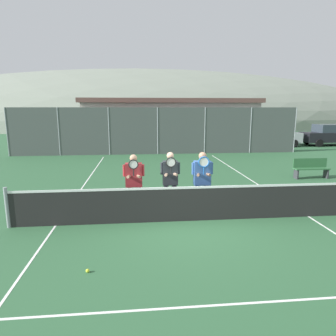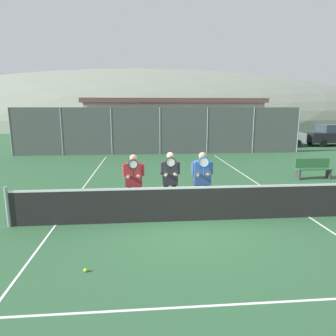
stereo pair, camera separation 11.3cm
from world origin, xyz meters
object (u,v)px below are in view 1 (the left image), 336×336
object	(u,v)px
player_leftmost	(134,180)
player_center_right	(202,177)
player_center_left	(170,178)
bench_courtside	(311,168)
car_far_left	(87,138)
car_left_of_center	(151,136)
car_right_of_center	(272,135)
tennis_ball_on_court	(88,271)
car_center	(214,136)
car_far_right	(332,135)

from	to	relation	value
player_leftmost	player_center_right	xyz separation A→B (m)	(1.89, -0.10, 0.05)
player_center_left	bench_courtside	world-z (taller)	player_center_left
player_leftmost	car_far_left	world-z (taller)	player_leftmost
player_center_left	car_left_of_center	bearing A→B (deg)	89.62
car_right_of_center	tennis_ball_on_court	world-z (taller)	car_right_of_center
tennis_ball_on_court	car_far_left	bearing A→B (deg)	99.16
car_left_of_center	bench_courtside	size ratio (longest dim) A/B	2.81
player_leftmost	car_left_of_center	distance (m)	14.33
player_center_left	car_center	size ratio (longest dim) A/B	0.40
player_leftmost	car_far_right	bearing A→B (deg)	43.13
car_far_left	car_left_of_center	bearing A→B (deg)	0.90
car_left_of_center	car_center	bearing A→B (deg)	4.55
car_right_of_center	car_far_right	xyz separation A→B (m)	(4.97, -0.03, -0.01)
player_leftmost	car_far_left	xyz separation A→B (m)	(-3.59, 14.21, -0.16)
player_center_left	car_center	world-z (taller)	player_center_left
player_center_right	player_center_left	bearing A→B (deg)	172.84
tennis_ball_on_court	car_left_of_center	bearing A→B (deg)	83.61
player_leftmost	car_left_of_center	bearing A→B (deg)	85.57
car_center	bench_courtside	world-z (taller)	car_center
car_left_of_center	tennis_ball_on_court	xyz separation A→B (m)	(-1.93, -17.24, -0.89)
car_far_left	car_right_of_center	world-z (taller)	car_right_of_center
car_right_of_center	tennis_ball_on_court	size ratio (longest dim) A/B	60.49
car_right_of_center	car_far_right	bearing A→B (deg)	-0.37
bench_courtside	tennis_ball_on_court	size ratio (longest dim) A/B	22.20
car_far_right	bench_courtside	world-z (taller)	car_far_right
car_left_of_center	car_right_of_center	xyz separation A→B (m)	(9.63, 0.45, -0.04)
car_far_left	car_far_right	xyz separation A→B (m)	(19.29, 0.49, 0.01)
player_leftmost	player_center_right	size ratio (longest dim) A/B	0.97
player_leftmost	car_far_left	bearing A→B (deg)	104.19
car_left_of_center	car_far_right	bearing A→B (deg)	1.65
car_right_of_center	bench_courtside	xyz separation A→B (m)	(-3.25, -10.92, -0.43)
car_center	player_leftmost	bearing A→B (deg)	-112.09
player_leftmost	car_center	distance (m)	15.83
car_center	bench_courtside	bearing A→B (deg)	-81.97
player_leftmost	car_far_right	size ratio (longest dim) A/B	0.36
player_leftmost	car_right_of_center	bearing A→B (deg)	53.94
player_center_left	car_far_left	bearing A→B (deg)	107.97
car_left_of_center	car_right_of_center	size ratio (longest dim) A/B	1.03
car_far_left	bench_courtside	size ratio (longest dim) A/B	2.71
car_far_left	car_center	size ratio (longest dim) A/B	0.93
car_left_of_center	car_center	world-z (taller)	car_left_of_center
car_far_left	tennis_ball_on_court	size ratio (longest dim) A/B	60.18
car_center	bench_courtside	size ratio (longest dim) A/B	2.91
car_center	car_far_left	bearing A→B (deg)	-177.24
player_center_right	bench_courtside	distance (m)	6.85
player_leftmost	player_center_left	bearing A→B (deg)	0.57
tennis_ball_on_court	car_center	bearing A→B (deg)	68.97
player_leftmost	tennis_ball_on_court	distance (m)	3.23
player_center_left	tennis_ball_on_court	distance (m)	3.63
car_right_of_center	player_center_left	bearing A→B (deg)	-123.43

